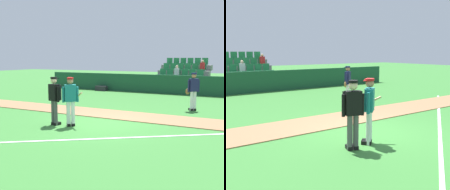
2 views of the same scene
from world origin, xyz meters
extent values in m
plane|color=#387A33|center=(0.00, 0.00, 0.00)|extent=(80.00, 80.00, 0.00)
cube|color=#9E704C|center=(0.00, 1.75, 0.01)|extent=(28.00, 1.83, 0.03)
cube|color=white|center=(3.00, -0.50, 0.01)|extent=(9.83, 7.04, 0.01)
cube|color=#19472D|center=(0.00, 10.04, 0.64)|extent=(20.00, 0.16, 1.29)
cube|color=slate|center=(0.00, 12.34, 0.15)|extent=(3.90, 3.80, 0.30)
cube|color=slate|center=(0.00, 11.07, 0.50)|extent=(3.80, 0.85, 0.40)
cube|color=#237542|center=(-1.38, 10.97, 0.75)|extent=(0.44, 0.40, 0.08)
cube|color=#237542|center=(-1.38, 11.19, 1.00)|extent=(0.44, 0.08, 0.50)
cube|color=#237542|center=(-0.83, 10.97, 0.75)|extent=(0.44, 0.40, 0.08)
cube|color=#237542|center=(-0.83, 11.19, 1.00)|extent=(0.44, 0.08, 0.50)
cube|color=#237542|center=(-0.28, 10.97, 0.75)|extent=(0.44, 0.40, 0.08)
cube|color=#237542|center=(-0.28, 11.19, 1.00)|extent=(0.44, 0.08, 0.50)
cube|color=#237542|center=(0.28, 10.97, 0.75)|extent=(0.44, 0.40, 0.08)
cube|color=#237542|center=(0.28, 11.19, 1.00)|extent=(0.44, 0.08, 0.50)
cube|color=#237542|center=(0.82, 10.97, 0.75)|extent=(0.44, 0.40, 0.08)
cube|color=#237542|center=(0.82, 11.19, 1.00)|extent=(0.44, 0.08, 0.50)
cube|color=#237542|center=(1.38, 10.97, 0.75)|extent=(0.44, 0.40, 0.08)
cube|color=#237542|center=(1.38, 11.19, 1.00)|extent=(0.44, 0.08, 0.50)
cube|color=slate|center=(0.00, 11.92, 0.90)|extent=(3.80, 0.85, 0.40)
cube|color=#237542|center=(-1.38, 11.82, 1.15)|extent=(0.44, 0.40, 0.08)
cube|color=#237542|center=(-1.38, 12.04, 1.40)|extent=(0.44, 0.08, 0.50)
cube|color=#237542|center=(-0.83, 11.82, 1.15)|extent=(0.44, 0.40, 0.08)
cube|color=#237542|center=(-0.83, 12.04, 1.40)|extent=(0.44, 0.08, 0.50)
cube|color=#237542|center=(-0.28, 11.82, 1.15)|extent=(0.44, 0.40, 0.08)
cube|color=#237542|center=(-0.28, 12.04, 1.40)|extent=(0.44, 0.08, 0.50)
cube|color=silver|center=(-0.28, 11.87, 1.45)|extent=(0.32, 0.22, 0.52)
sphere|color=beige|center=(-0.28, 11.87, 1.80)|extent=(0.20, 0.20, 0.20)
cube|color=#237542|center=(0.28, 11.82, 1.15)|extent=(0.44, 0.40, 0.08)
cube|color=#237542|center=(0.28, 12.04, 1.40)|extent=(0.44, 0.08, 0.50)
cube|color=#237542|center=(0.82, 11.82, 1.15)|extent=(0.44, 0.40, 0.08)
cube|color=#237542|center=(0.82, 12.04, 1.40)|extent=(0.44, 0.08, 0.50)
cube|color=#237542|center=(1.38, 11.82, 1.15)|extent=(0.44, 0.40, 0.08)
cube|color=#237542|center=(1.38, 12.04, 1.40)|extent=(0.44, 0.08, 0.50)
cube|color=slate|center=(0.00, 12.77, 1.30)|extent=(3.80, 0.85, 0.40)
cube|color=#237542|center=(-1.38, 12.67, 1.55)|extent=(0.44, 0.40, 0.08)
cube|color=#237542|center=(-1.38, 12.89, 1.80)|extent=(0.44, 0.08, 0.50)
cube|color=#237542|center=(-0.83, 12.67, 1.55)|extent=(0.44, 0.40, 0.08)
cube|color=#237542|center=(-0.83, 12.89, 1.80)|extent=(0.44, 0.08, 0.50)
cube|color=#237542|center=(-0.28, 12.67, 1.55)|extent=(0.44, 0.40, 0.08)
cube|color=#237542|center=(-0.28, 12.89, 1.80)|extent=(0.44, 0.08, 0.50)
cube|color=#237542|center=(0.28, 12.67, 1.55)|extent=(0.44, 0.40, 0.08)
cube|color=#237542|center=(0.28, 12.89, 1.80)|extent=(0.44, 0.08, 0.50)
cube|color=#237542|center=(0.82, 12.67, 1.55)|extent=(0.44, 0.40, 0.08)
cube|color=#237542|center=(0.82, 12.89, 1.80)|extent=(0.44, 0.08, 0.50)
cube|color=#237542|center=(1.38, 12.67, 1.55)|extent=(0.44, 0.40, 0.08)
cube|color=#237542|center=(1.38, 12.89, 1.80)|extent=(0.44, 0.08, 0.50)
cube|color=red|center=(1.38, 12.72, 1.85)|extent=(0.32, 0.22, 0.52)
sphere|color=tan|center=(1.38, 12.72, 2.20)|extent=(0.20, 0.20, 0.20)
cube|color=slate|center=(0.00, 13.62, 1.70)|extent=(3.80, 0.85, 0.40)
cube|color=#237542|center=(-1.38, 13.52, 1.95)|extent=(0.44, 0.40, 0.08)
cube|color=#237542|center=(-1.38, 13.74, 2.20)|extent=(0.44, 0.08, 0.50)
cube|color=#237542|center=(-0.83, 13.52, 1.95)|extent=(0.44, 0.40, 0.08)
cube|color=#237542|center=(-0.83, 13.74, 2.20)|extent=(0.44, 0.08, 0.50)
cube|color=#237542|center=(-0.28, 13.52, 1.95)|extent=(0.44, 0.40, 0.08)
cube|color=#237542|center=(-0.28, 13.74, 2.20)|extent=(0.44, 0.08, 0.50)
cube|color=#237542|center=(0.28, 13.52, 1.95)|extent=(0.44, 0.40, 0.08)
cube|color=#237542|center=(0.28, 13.74, 2.20)|extent=(0.44, 0.08, 0.50)
cube|color=#237542|center=(0.82, 13.52, 1.95)|extent=(0.44, 0.40, 0.08)
cube|color=#237542|center=(0.82, 13.74, 2.20)|extent=(0.44, 0.08, 0.50)
cube|color=#237542|center=(1.38, 13.52, 1.95)|extent=(0.44, 0.40, 0.08)
cube|color=#237542|center=(1.38, 13.74, 2.20)|extent=(0.44, 0.08, 0.50)
cylinder|color=white|center=(-0.72, -0.93, 0.45)|extent=(0.14, 0.14, 0.90)
cylinder|color=white|center=(-0.60, -0.83, 0.45)|extent=(0.14, 0.14, 0.90)
cube|color=black|center=(-0.76, -0.89, 0.05)|extent=(0.26, 0.27, 0.10)
cube|color=black|center=(-0.64, -0.78, 0.05)|extent=(0.26, 0.27, 0.10)
cube|color=#197075|center=(-0.66, -0.88, 1.20)|extent=(0.45, 0.43, 0.60)
cylinder|color=#197075|center=(-0.85, -1.05, 1.15)|extent=(0.09, 0.09, 0.55)
cylinder|color=#197075|center=(-0.47, -0.72, 1.15)|extent=(0.09, 0.09, 0.55)
sphere|color=#9E7051|center=(-0.66, -0.88, 1.63)|extent=(0.22, 0.22, 0.22)
cylinder|color=#B21919|center=(-0.66, -0.88, 1.73)|extent=(0.23, 0.23, 0.06)
cube|color=#B21919|center=(-0.73, -0.81, 1.70)|extent=(0.21, 0.21, 0.02)
cylinder|color=tan|center=(-0.54, -0.64, 1.05)|extent=(0.71, 0.47, 0.41)
cylinder|color=#4C4C4C|center=(-1.38, -0.98, 0.45)|extent=(0.14, 0.14, 0.90)
cylinder|color=#4C4C4C|center=(-1.23, -1.02, 0.45)|extent=(0.14, 0.14, 0.90)
cube|color=black|center=(-1.36, -0.92, 0.05)|extent=(0.19, 0.28, 0.10)
cube|color=black|center=(-1.21, -0.96, 0.05)|extent=(0.19, 0.28, 0.10)
cube|color=black|center=(-1.30, -1.00, 1.20)|extent=(0.45, 0.33, 0.60)
cylinder|color=black|center=(-1.54, -0.93, 1.15)|extent=(0.09, 0.09, 0.55)
cylinder|color=black|center=(-1.06, -1.07, 1.15)|extent=(0.09, 0.09, 0.55)
sphere|color=beige|center=(-1.30, -1.00, 1.63)|extent=(0.22, 0.22, 0.22)
cylinder|color=black|center=(-1.30, -1.00, 1.73)|extent=(0.23, 0.23, 0.06)
cube|color=black|center=(-1.27, -0.90, 1.70)|extent=(0.21, 0.17, 0.02)
cube|color=black|center=(-1.26, -0.87, 1.20)|extent=(0.44, 0.21, 0.56)
cylinder|color=white|center=(2.49, 4.27, 0.45)|extent=(0.14, 0.14, 0.90)
cylinder|color=white|center=(2.61, 4.37, 0.45)|extent=(0.14, 0.14, 0.90)
cube|color=black|center=(2.45, 4.31, 0.05)|extent=(0.26, 0.28, 0.10)
cube|color=black|center=(2.57, 4.42, 0.05)|extent=(0.26, 0.28, 0.10)
cube|color=#191E47|center=(2.55, 4.32, 1.20)|extent=(0.45, 0.42, 0.60)
cylinder|color=#191E47|center=(2.36, 4.16, 1.15)|extent=(0.09, 0.09, 0.55)
cylinder|color=#191E47|center=(2.74, 4.48, 1.15)|extent=(0.09, 0.09, 0.55)
sphere|color=#9E7051|center=(2.55, 4.32, 1.63)|extent=(0.22, 0.22, 0.22)
cylinder|color=#191E4C|center=(2.55, 4.32, 1.73)|extent=(0.23, 0.23, 0.06)
cube|color=#191E4C|center=(2.49, 4.40, 1.70)|extent=(0.22, 0.21, 0.02)
ellipsoid|color=brown|center=(2.31, 4.19, 0.90)|extent=(0.23, 0.22, 0.28)
cube|color=#232328|center=(-5.35, 9.59, 0.18)|extent=(0.90, 0.36, 0.36)
camera|label=1|loc=(5.40, -9.33, 2.43)|focal=46.90mm
camera|label=2|loc=(-5.39, -6.19, 2.44)|focal=44.00mm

